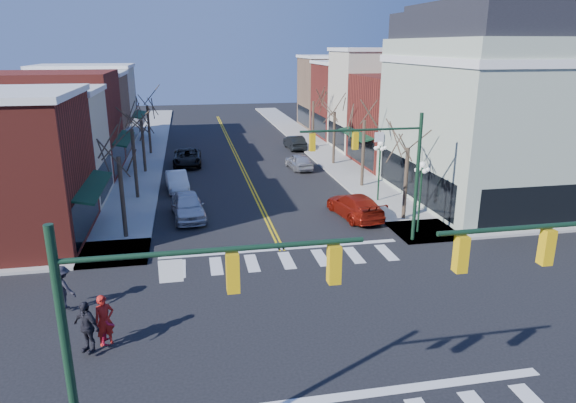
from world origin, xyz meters
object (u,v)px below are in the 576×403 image
car_left_far (187,157)px  car_right_mid (299,161)px  car_left_mid (177,181)px  car_right_near (355,206)px  car_right_far (295,142)px  lamppost_midblock (380,161)px  car_left_near (188,206)px  pedestrian_dark_b (63,287)px  victorian_corner (500,105)px  pedestrian_red_b (107,323)px  lamppost_corner (421,185)px  pedestrian_dark_a (86,327)px  pedestrian_red_a (104,320)px

car_left_far → car_right_mid: bearing=-17.9°
car_left_mid → car_right_near: bearing=-43.8°
car_left_far → car_right_far: 12.52m
car_left_far → car_right_near: 19.99m
lamppost_midblock → car_left_near: (-13.08, -1.00, -2.14)m
car_left_near → pedestrian_dark_b: (-5.12, -11.15, 0.26)m
victorian_corner → car_right_near: size_ratio=2.72×
pedestrian_red_b → pedestrian_dark_b: (-2.11, 2.99, 0.16)m
car_left_mid → car_right_near: (11.21, -8.74, 0.06)m
lamppost_corner → car_left_near: 14.35m
victorian_corner → pedestrian_dark_b: (-26.50, -11.65, -5.58)m
victorian_corner → car_left_mid: size_ratio=3.36×
lamppost_midblock → car_left_mid: size_ratio=1.02×
victorian_corner → pedestrian_dark_a: (-24.98, -15.14, -5.54)m
car_left_near → pedestrian_red_a: 14.61m
victorian_corner → car_right_near: 12.62m
car_left_far → pedestrian_red_b: (-3.09, -29.40, 0.18)m
lamppost_corner → car_right_near: lamppost_corner is taller
victorian_corner → pedestrian_dark_a: 29.73m
victorian_corner → car_right_near: victorian_corner is taller
car_left_near → car_right_mid: bearing=45.0°
lamppost_corner → car_left_mid: 18.72m
lamppost_midblock → pedestrian_dark_b: (-18.20, -12.15, -1.89)m
victorian_corner → car_left_near: bearing=-178.7°
car_left_near → pedestrian_dark_b: bearing=-120.2°
car_left_near → car_left_mid: bearing=90.6°
car_right_mid → pedestrian_red_a: pedestrian_red_a is taller
car_left_near → pedestrian_red_b: 14.46m
car_left_far → pedestrian_red_a: pedestrian_red_a is taller
lamppost_corner → lamppost_midblock: 6.50m
car_right_mid → pedestrian_dark_b: size_ratio=2.23×
victorian_corner → car_left_near: (-21.38, -0.50, -5.84)m
lamppost_midblock → pedestrian_red_b: 22.19m
victorian_corner → lamppost_corner: victorian_corner is taller
pedestrian_dark_b → car_left_far: bearing=-66.2°
car_right_far → pedestrian_dark_a: 38.50m
car_left_near → car_right_near: bearing=-15.4°
car_left_near → lamppost_midblock: bearing=-1.2°
car_right_near → pedestrian_red_a: (-13.51, -12.47, 0.35)m
pedestrian_dark_b → car_right_far: bearing=-82.2°
car_right_far → pedestrian_dark_a: (-14.88, -35.50, 0.40)m
lamppost_midblock → car_right_mid: 11.58m
car_right_near → lamppost_corner: bearing=117.5°
pedestrian_red_a → car_left_mid: bearing=61.6°
lamppost_corner → pedestrian_dark_a: size_ratio=2.23×
lamppost_midblock → pedestrian_dark_b: lamppost_midblock is taller
lamppost_corner → pedestrian_dark_b: lamppost_corner is taller
lamppost_midblock → pedestrian_red_a: lamppost_midblock is taller
car_right_far → pedestrian_dark_a: pedestrian_dark_a is taller
lamppost_corner → car_left_mid: size_ratio=1.02×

